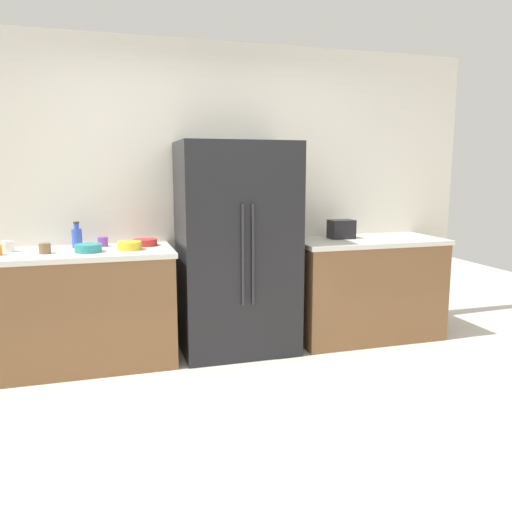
# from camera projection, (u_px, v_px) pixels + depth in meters

# --- Properties ---
(ground_plane) EXTENTS (10.03, 10.03, 0.00)m
(ground_plane) POSITION_uv_depth(u_px,v_px,m) (263.00, 422.00, 3.17)
(ground_plane) COLOR beige
(kitchen_back_panel) EXTENTS (5.02, 0.10, 2.61)m
(kitchen_back_panel) POSITION_uv_depth(u_px,v_px,m) (206.00, 196.00, 4.57)
(kitchen_back_panel) COLOR silver
(kitchen_back_panel) RESTS_ON ground_plane
(counter_left) EXTENTS (1.49, 0.69, 0.92)m
(counter_left) POSITION_uv_depth(u_px,v_px,m) (78.00, 309.00, 4.03)
(counter_left) COLOR brown
(counter_left) RESTS_ON ground_plane
(counter_right) EXTENTS (1.35, 0.69, 0.92)m
(counter_right) POSITION_uv_depth(u_px,v_px,m) (365.00, 288.00, 4.74)
(counter_right) COLOR brown
(counter_right) RESTS_ON ground_plane
(refrigerator) EXTENTS (0.95, 0.68, 1.76)m
(refrigerator) POSITION_uv_depth(u_px,v_px,m) (237.00, 249.00, 4.32)
(refrigerator) COLOR black
(refrigerator) RESTS_ON ground_plane
(toaster) EXTENTS (0.22, 0.16, 0.17)m
(toaster) POSITION_uv_depth(u_px,v_px,m) (341.00, 229.00, 4.67)
(toaster) COLOR black
(toaster) RESTS_ON counter_right
(bottle_a) EXTENTS (0.08, 0.08, 0.21)m
(bottle_a) POSITION_uv_depth(u_px,v_px,m) (77.00, 237.00, 4.12)
(bottle_a) COLOR blue
(bottle_a) RESTS_ON counter_left
(cup_a) EXTENTS (0.09, 0.09, 0.08)m
(cup_a) POSITION_uv_depth(u_px,v_px,m) (45.00, 248.00, 3.83)
(cup_a) COLOR brown
(cup_a) RESTS_ON counter_left
(cup_b) EXTENTS (0.08, 0.08, 0.08)m
(cup_b) POSITION_uv_depth(u_px,v_px,m) (103.00, 242.00, 4.20)
(cup_b) COLOR purple
(cup_b) RESTS_ON counter_left
(cup_c) EXTENTS (0.09, 0.09, 0.08)m
(cup_c) POSITION_uv_depth(u_px,v_px,m) (8.00, 246.00, 3.92)
(cup_c) COLOR white
(cup_c) RESTS_ON counter_left
(bowl_a) EXTENTS (0.20, 0.20, 0.05)m
(bowl_a) POSITION_uv_depth(u_px,v_px,m) (145.00, 242.00, 4.24)
(bowl_a) COLOR red
(bowl_a) RESTS_ON counter_left
(bowl_b) EXTENTS (0.19, 0.19, 0.06)m
(bowl_b) POSITION_uv_depth(u_px,v_px,m) (130.00, 246.00, 4.02)
(bowl_b) COLOR yellow
(bowl_b) RESTS_ON counter_left
(bowl_c) EXTENTS (0.20, 0.20, 0.06)m
(bowl_c) POSITION_uv_depth(u_px,v_px,m) (88.00, 248.00, 3.91)
(bowl_c) COLOR teal
(bowl_c) RESTS_ON counter_left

